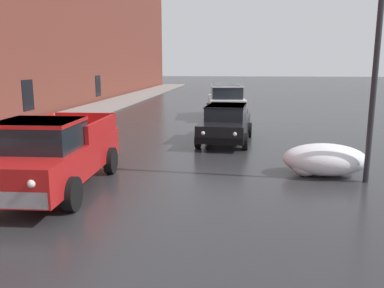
{
  "coord_description": "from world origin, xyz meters",
  "views": [
    {
      "loc": [
        2.63,
        1.12,
        2.96
      ],
      "look_at": [
        1.41,
        11.23,
        0.92
      ],
      "focal_mm": 37.39,
      "sensor_mm": 36.0,
      "label": 1
    }
  ],
  "objects_px": {
    "sedan_black_parked_kerbside_close": "(226,123)",
    "suv_white_parked_kerbside_mid": "(226,100)",
    "pickup_truck_red_approaching_near_lane": "(52,154)",
    "street_lamp_post": "(378,45)"
  },
  "relations": [
    {
      "from": "pickup_truck_red_approaching_near_lane",
      "to": "sedan_black_parked_kerbside_close",
      "type": "xyz_separation_m",
      "value": [
        3.86,
        6.52,
        -0.13
      ]
    },
    {
      "from": "pickup_truck_red_approaching_near_lane",
      "to": "sedan_black_parked_kerbside_close",
      "type": "height_order",
      "value": "pickup_truck_red_approaching_near_lane"
    },
    {
      "from": "pickup_truck_red_approaching_near_lane",
      "to": "street_lamp_post",
      "type": "relative_size",
      "value": 0.81
    },
    {
      "from": "sedan_black_parked_kerbside_close",
      "to": "street_lamp_post",
      "type": "bearing_deg",
      "value": -52.94
    },
    {
      "from": "pickup_truck_red_approaching_near_lane",
      "to": "street_lamp_post",
      "type": "height_order",
      "value": "street_lamp_post"
    },
    {
      "from": "pickup_truck_red_approaching_near_lane",
      "to": "sedan_black_parked_kerbside_close",
      "type": "bearing_deg",
      "value": 59.35
    },
    {
      "from": "pickup_truck_red_approaching_near_lane",
      "to": "sedan_black_parked_kerbside_close",
      "type": "distance_m",
      "value": 7.58
    },
    {
      "from": "sedan_black_parked_kerbside_close",
      "to": "suv_white_parked_kerbside_mid",
      "type": "relative_size",
      "value": 0.88
    },
    {
      "from": "pickup_truck_red_approaching_near_lane",
      "to": "street_lamp_post",
      "type": "xyz_separation_m",
      "value": [
        7.62,
        1.55,
        2.51
      ]
    },
    {
      "from": "sedan_black_parked_kerbside_close",
      "to": "suv_white_parked_kerbside_mid",
      "type": "height_order",
      "value": "suv_white_parked_kerbside_mid"
    }
  ]
}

